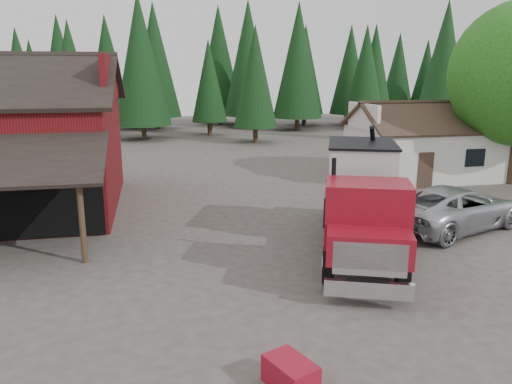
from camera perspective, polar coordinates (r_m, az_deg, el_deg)
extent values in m
plane|color=#453E36|center=(16.20, 0.44, -9.22)|extent=(120.00, 120.00, 0.00)
cube|color=maroon|center=(24.68, -16.37, 12.38)|extent=(0.25, 7.00, 2.00)
cylinder|color=#382619|center=(17.57, -19.26, -3.32)|extent=(0.20, 0.20, 2.80)
cube|color=silver|center=(32.33, 18.50, 4.34)|extent=(8.00, 6.00, 3.00)
cube|color=#38281E|center=(30.79, 20.21, 8.01)|extent=(8.60, 3.42, 1.80)
cube|color=#38281E|center=(33.37, 17.51, 8.58)|extent=(8.60, 3.42, 1.80)
cube|color=silver|center=(30.26, 12.18, 8.45)|extent=(0.20, 4.20, 1.50)
cube|color=silver|center=(34.26, 24.65, 8.10)|extent=(0.20, 4.20, 1.50)
cube|color=#38281E|center=(29.09, 18.81, 2.37)|extent=(0.90, 0.06, 2.00)
cube|color=black|center=(30.61, 23.76, 3.61)|extent=(1.20, 0.06, 1.00)
sphere|color=#1E5914|center=(31.71, 25.44, 9.95)|extent=(4.40, 4.40, 4.40)
cylinder|color=#382619|center=(45.86, -0.07, 6.67)|extent=(0.44, 0.44, 1.60)
cone|color=black|center=(45.53, -0.07, 13.05)|extent=(3.96, 3.96, 9.00)
cylinder|color=#382619|center=(48.07, 20.10, 6.17)|extent=(0.44, 0.44, 1.60)
cone|color=black|center=(47.76, 20.70, 13.43)|extent=(4.84, 4.84, 11.00)
cylinder|color=#382619|center=(48.92, -12.68, 6.77)|extent=(0.44, 0.44, 1.60)
cone|color=black|center=(48.63, -13.09, 14.51)|extent=(5.28, 5.28, 12.00)
cylinder|color=black|center=(15.44, 8.30, -8.26)|extent=(0.74, 1.20, 1.14)
cylinder|color=black|center=(15.59, 16.42, -8.48)|extent=(0.74, 1.20, 1.14)
cylinder|color=black|center=(20.15, 8.51, -3.04)|extent=(0.74, 1.20, 1.14)
cylinder|color=black|center=(20.26, 14.69, -3.25)|extent=(0.74, 1.20, 1.14)
cylinder|color=black|center=(21.55, 8.55, -1.95)|extent=(0.74, 1.20, 1.14)
cylinder|color=black|center=(21.65, 14.33, -2.15)|extent=(0.74, 1.20, 1.14)
cube|color=black|center=(18.47, 11.88, -3.38)|extent=(4.20, 8.75, 0.41)
cube|color=silver|center=(14.00, 12.74, -10.83)|extent=(2.30, 1.01, 0.47)
cube|color=silver|center=(13.78, 12.89, -7.50)|extent=(1.88, 0.79, 0.93)
cube|color=maroon|center=(14.31, 12.77, -6.03)|extent=(2.66, 2.08, 0.88)
cube|color=maroon|center=(15.42, 12.57, -2.37)|extent=(2.95, 2.53, 1.92)
cube|color=black|center=(14.54, 12.82, -2.07)|extent=(2.07, 0.84, 0.93)
cylinder|color=black|center=(16.15, 8.81, 0.60)|extent=(0.19, 0.19, 1.87)
cube|color=black|center=(16.43, 12.35, -1.56)|extent=(2.42, 1.01, 1.66)
cube|color=black|center=(19.79, 11.73, -1.39)|extent=(4.59, 6.56, 0.17)
cube|color=beige|center=(19.46, 11.94, 2.98)|extent=(3.44, 4.04, 1.66)
cone|color=beige|center=(19.67, 11.79, 0.01)|extent=(2.94, 2.94, 0.73)
cube|color=black|center=(19.33, 12.06, 5.46)|extent=(3.57, 4.18, 0.08)
cylinder|color=black|center=(20.95, 13.44, 3.35)|extent=(1.49, 1.98, 3.17)
cube|color=maroon|center=(22.12, 9.87, 1.03)|extent=(0.87, 1.00, 0.47)
cylinder|color=silver|center=(16.55, 16.36, -6.02)|extent=(0.91, 1.18, 0.58)
imported|color=#B9BBC1|center=(21.94, 21.80, -1.66)|extent=(6.99, 5.01, 1.77)
cube|color=maroon|center=(10.79, 3.96, -20.06)|extent=(1.07, 1.29, 0.60)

